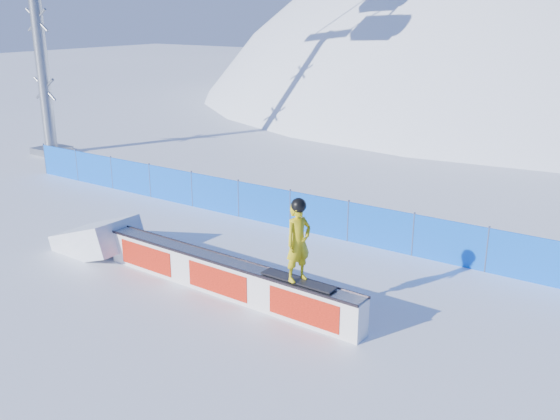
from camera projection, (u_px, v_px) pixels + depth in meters
The scene contains 6 objects.
ground at pixel (164, 269), 16.25m from camera, with size 160.00×160.00×0.00m, color white.
snow_hill at pixel (513, 300), 54.87m from camera, with size 64.00×64.00×64.00m.
safety_fence at pixel (264, 204), 19.61m from camera, with size 22.05×0.05×1.30m.
rail_box at pixel (224, 277), 14.69m from camera, with size 7.48×0.79×0.90m.
snow_ramp at pixel (99, 251), 17.44m from camera, with size 2.26×1.51×0.85m, color white, non-canonical shape.
snowboarder at pixel (298, 241), 13.08m from camera, with size 1.80×0.73×1.87m.
Camera 1 is at (10.93, -10.71, 6.46)m, focal length 40.00 mm.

